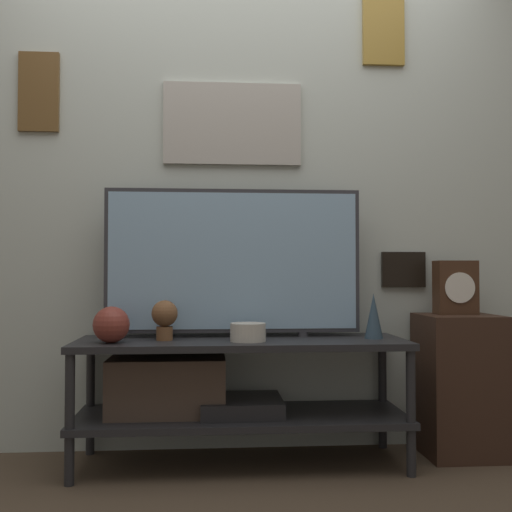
% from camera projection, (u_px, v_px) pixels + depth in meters
% --- Properties ---
extents(ground_plane, '(12.00, 12.00, 0.00)m').
position_uv_depth(ground_plane, '(245.00, 487.00, 2.39)').
color(ground_plane, '#4C3D2D').
extents(wall_back, '(6.40, 0.08, 2.70)m').
position_uv_depth(wall_back, '(239.00, 174.00, 3.00)').
color(wall_back, beige).
rests_on(wall_back, ground_plane).
extents(media_console, '(1.47, 0.48, 0.56)m').
position_uv_depth(media_console, '(213.00, 386.00, 2.67)').
color(media_console, '#232326').
rests_on(media_console, ground_plane).
extents(television, '(1.19, 0.05, 0.69)m').
position_uv_depth(television, '(234.00, 261.00, 2.80)').
color(television, '#333338').
rests_on(television, media_console).
extents(vase_slim_bronze, '(0.08, 0.08, 0.20)m').
position_uv_depth(vase_slim_bronze, '(374.00, 316.00, 2.72)').
color(vase_slim_bronze, '#2D4251').
rests_on(vase_slim_bronze, media_console).
extents(vase_round_glass, '(0.16, 0.16, 0.16)m').
position_uv_depth(vase_round_glass, '(111.00, 325.00, 2.55)').
color(vase_round_glass, brown).
rests_on(vase_round_glass, media_console).
extents(vase_wide_bowl, '(0.16, 0.16, 0.08)m').
position_uv_depth(vase_wide_bowl, '(248.00, 332.00, 2.61)').
color(vase_wide_bowl, beige).
rests_on(vase_wide_bowl, media_console).
extents(decorative_bust, '(0.12, 0.12, 0.18)m').
position_uv_depth(decorative_bust, '(165.00, 317.00, 2.65)').
color(decorative_bust, brown).
rests_on(decorative_bust, media_console).
extents(side_table, '(0.36, 0.35, 0.66)m').
position_uv_depth(side_table, '(459.00, 385.00, 2.82)').
color(side_table, '#382319').
rests_on(side_table, ground_plane).
extents(mantel_clock, '(0.19, 0.11, 0.26)m').
position_uv_depth(mantel_clock, '(456.00, 287.00, 2.87)').
color(mantel_clock, '#422819').
rests_on(mantel_clock, side_table).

